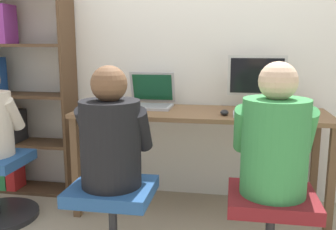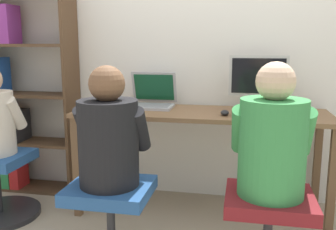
{
  "view_description": "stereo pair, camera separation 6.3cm",
  "coord_description": "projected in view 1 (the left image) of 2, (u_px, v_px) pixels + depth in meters",
  "views": [
    {
      "loc": [
        0.23,
        -2.36,
        1.24
      ],
      "look_at": [
        -0.2,
        0.06,
        0.77
      ],
      "focal_mm": 40.0,
      "sensor_mm": 36.0,
      "label": 1
    },
    {
      "loc": [
        0.29,
        -2.35,
        1.24
      ],
      "look_at": [
        -0.2,
        0.06,
        0.77
      ],
      "focal_mm": 40.0,
      "sensor_mm": 36.0,
      "label": 2
    }
  ],
  "objects": [
    {
      "name": "computer_mouse_by_keyboard",
      "position": [
        224.0,
        112.0,
        2.53
      ],
      "size": [
        0.06,
        0.09,
        0.04
      ],
      "color": "black",
      "rests_on": "desk"
    },
    {
      "name": "office_chair_right",
      "position": [
        113.0,
        224.0,
        2.11
      ],
      "size": [
        0.57,
        0.57,
        0.47
      ],
      "color": "#262628",
      "rests_on": "ground_plane"
    },
    {
      "name": "bookshelf",
      "position": [
        7.0,
        99.0,
        3.09
      ],
      "size": [
        0.85,
        0.28,
        1.64
      ],
      "color": "#513823",
      "rests_on": "ground_plane"
    },
    {
      "name": "desktop_monitor",
      "position": [
        257.0,
        81.0,
        2.74
      ],
      "size": [
        0.42,
        0.18,
        0.39
      ],
      "color": "beige",
      "rests_on": "desk"
    },
    {
      "name": "desk",
      "position": [
        200.0,
        123.0,
        2.7
      ],
      "size": [
        1.8,
        0.57,
        0.76
      ],
      "color": "brown",
      "rests_on": "ground_plane"
    },
    {
      "name": "person_at_laptop",
      "position": [
        111.0,
        136.0,
        2.02
      ],
      "size": [
        0.4,
        0.34,
        0.66
      ],
      "color": "black",
      "rests_on": "office_chair_right"
    },
    {
      "name": "laptop",
      "position": [
        150.0,
        100.0,
        2.86
      ],
      "size": [
        0.36,
        0.34,
        0.26
      ],
      "color": "#B7B7BC",
      "rests_on": "desk"
    },
    {
      "name": "wall_back",
      "position": [
        205.0,
        36.0,
        2.92
      ],
      "size": [
        10.0,
        0.05,
        2.6
      ],
      "color": "white",
      "rests_on": "ground_plane"
    },
    {
      "name": "keyboard",
      "position": [
        262.0,
        115.0,
        2.49
      ],
      "size": [
        0.38,
        0.16,
        0.03
      ],
      "color": "#B2B2B7",
      "rests_on": "desk"
    },
    {
      "name": "ground_plane",
      "position": [
        195.0,
        228.0,
        2.55
      ],
      "size": [
        14.0,
        14.0,
        0.0
      ],
      "primitive_type": "plane",
      "color": "tan"
    },
    {
      "name": "person_at_monitor",
      "position": [
        275.0,
        139.0,
        1.9
      ],
      "size": [
        0.41,
        0.35,
        0.68
      ],
      "color": "#388C47",
      "rests_on": "office_chair_left"
    }
  ]
}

